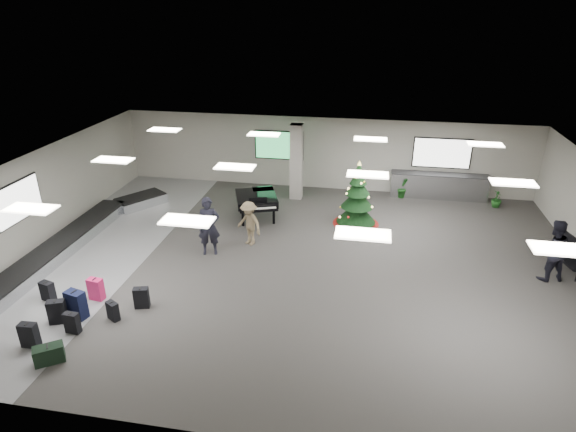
% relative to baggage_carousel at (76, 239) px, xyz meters
% --- Properties ---
extents(ground, '(18.00, 18.00, 0.00)m').
position_rel_baggage_carousel_xyz_m(ground, '(7.84, 0.08, -0.21)').
color(ground, '#353230').
rests_on(ground, ground).
extents(room_envelope, '(18.02, 14.02, 3.21)m').
position_rel_baggage_carousel_xyz_m(room_envelope, '(7.46, 0.75, 2.12)').
color(room_envelope, '#A29F94').
rests_on(room_envelope, ground).
extents(baggage_carousel, '(2.28, 9.71, 0.43)m').
position_rel_baggage_carousel_xyz_m(baggage_carousel, '(0.00, 0.00, 0.00)').
color(baggage_carousel, silver).
rests_on(baggage_carousel, ground).
extents(service_counter, '(4.05, 0.65, 1.08)m').
position_rel_baggage_carousel_xyz_m(service_counter, '(12.84, 6.73, 0.33)').
color(service_counter, silver).
rests_on(service_counter, ground).
extents(suitcase_0, '(0.43, 0.25, 0.67)m').
position_rel_baggage_carousel_xyz_m(suitcase_0, '(2.02, -5.15, 0.11)').
color(suitcase_0, black).
rests_on(suitcase_0, ground).
extents(suitcase_1, '(0.38, 0.21, 0.59)m').
position_rel_baggage_carousel_xyz_m(suitcase_1, '(2.73, -4.48, 0.07)').
color(suitcase_1, black).
rests_on(suitcase_1, ground).
extents(pink_suitcase, '(0.44, 0.29, 0.67)m').
position_rel_baggage_carousel_xyz_m(pink_suitcase, '(2.53, -2.99, 0.11)').
color(pink_suitcase, '#DA1C5B').
rests_on(pink_suitcase, ground).
extents(suitcase_3, '(0.45, 0.32, 0.62)m').
position_rel_baggage_carousel_xyz_m(suitcase_3, '(3.96, -3.12, 0.09)').
color(suitcase_3, black).
rests_on(suitcase_3, ground).
extents(navy_suitcase, '(0.57, 0.42, 0.81)m').
position_rel_baggage_carousel_xyz_m(navy_suitcase, '(2.49, -3.87, 0.18)').
color(navy_suitcase, black).
rests_on(navy_suitcase, ground).
extents(suitcase_5, '(0.50, 0.38, 0.68)m').
position_rel_baggage_carousel_xyz_m(suitcase_5, '(2.11, -4.16, 0.12)').
color(suitcase_5, black).
rests_on(suitcase_5, ground).
extents(green_duffel, '(0.72, 0.65, 0.46)m').
position_rel_baggage_carousel_xyz_m(green_duffel, '(2.83, -5.58, 0.01)').
color(green_duffel, black).
rests_on(green_duffel, ground).
extents(suitcase_7, '(0.40, 0.34, 0.54)m').
position_rel_baggage_carousel_xyz_m(suitcase_7, '(3.46, -3.78, 0.05)').
color(suitcase_7, black).
rests_on(suitcase_7, ground).
extents(suitcase_8, '(0.44, 0.32, 0.60)m').
position_rel_baggage_carousel_xyz_m(suitcase_8, '(1.21, -3.27, 0.08)').
color(suitcase_8, black).
rests_on(suitcase_8, ground).
extents(christmas_tree, '(1.75, 1.75, 2.50)m').
position_rel_baggage_carousel_xyz_m(christmas_tree, '(9.51, 3.44, 0.64)').
color(christmas_tree, maroon).
rests_on(christmas_tree, ground).
extents(grand_piano, '(2.02, 2.30, 1.10)m').
position_rel_baggage_carousel_xyz_m(grand_piano, '(5.68, 3.28, 0.57)').
color(grand_piano, black).
rests_on(grand_piano, ground).
extents(bench, '(0.93, 1.73, 1.04)m').
position_rel_baggage_carousel_xyz_m(bench, '(16.23, 1.07, 0.38)').
color(bench, black).
rests_on(bench, ground).
extents(traveler_a, '(0.83, 0.66, 1.99)m').
position_rel_baggage_carousel_xyz_m(traveler_a, '(4.82, 0.20, 0.78)').
color(traveler_a, black).
rests_on(traveler_a, ground).
extents(traveler_b, '(1.18, 1.01, 1.58)m').
position_rel_baggage_carousel_xyz_m(traveler_b, '(5.95, 1.10, 0.58)').
color(traveler_b, '#7D6A4D').
rests_on(traveler_b, ground).
extents(traveler_bench, '(1.11, 0.96, 1.95)m').
position_rel_baggage_carousel_xyz_m(traveler_bench, '(15.41, 0.43, 0.76)').
color(traveler_bench, black).
rests_on(traveler_bench, ground).
extents(potted_plant_left, '(0.57, 0.51, 0.88)m').
position_rel_baggage_carousel_xyz_m(potted_plant_left, '(11.36, 6.49, 0.23)').
color(potted_plant_left, '#183D13').
rests_on(potted_plant_left, ground).
extents(potted_plant_right, '(0.49, 0.49, 0.72)m').
position_rel_baggage_carousel_xyz_m(potted_plant_right, '(15.10, 6.09, 0.15)').
color(potted_plant_right, '#183D13').
rests_on(potted_plant_right, ground).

